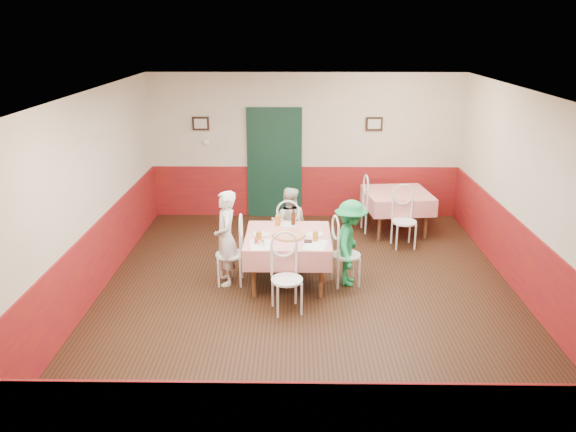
{
  "coord_description": "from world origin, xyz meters",
  "views": [
    {
      "loc": [
        -0.19,
        -7.2,
        3.64
      ],
      "look_at": [
        -0.29,
        0.37,
        1.05
      ],
      "focal_mm": 35.0,
      "sensor_mm": 36.0,
      "label": 1
    }
  ],
  "objects_px": {
    "chair_left": "(230,254)",
    "wallet": "(308,241)",
    "main_table": "(288,260)",
    "chair_second_a": "(356,208)",
    "diner_left": "(226,238)",
    "glass_c": "(278,221)",
    "diner_right": "(350,243)",
    "chair_near": "(287,280)",
    "chair_far": "(289,234)",
    "pizza": "(289,235)",
    "glass_b": "(315,236)",
    "chair_right": "(346,255)",
    "second_table": "(396,212)",
    "chair_second_b": "(404,222)",
    "beer_bottle": "(293,218)",
    "glass_a": "(259,237)",
    "diner_far": "(289,224)"
  },
  "relations": [
    {
      "from": "pizza",
      "to": "glass_c",
      "type": "relative_size",
      "value": 2.94
    },
    {
      "from": "glass_b",
      "to": "glass_c",
      "type": "relative_size",
      "value": 0.92
    },
    {
      "from": "glass_b",
      "to": "chair_far",
      "type": "bearing_deg",
      "value": 109.7
    },
    {
      "from": "glass_a",
      "to": "diner_left",
      "type": "distance_m",
      "value": 0.58
    },
    {
      "from": "pizza",
      "to": "glass_c",
      "type": "distance_m",
      "value": 0.5
    },
    {
      "from": "glass_c",
      "to": "wallet",
      "type": "relative_size",
      "value": 1.37
    },
    {
      "from": "chair_near",
      "to": "diner_right",
      "type": "relative_size",
      "value": 0.7
    },
    {
      "from": "glass_b",
      "to": "diner_right",
      "type": "bearing_deg",
      "value": 23.29
    },
    {
      "from": "chair_right",
      "to": "chair_second_b",
      "type": "bearing_deg",
      "value": -47.79
    },
    {
      "from": "chair_second_a",
      "to": "pizza",
      "type": "height_order",
      "value": "chair_second_a"
    },
    {
      "from": "chair_right",
      "to": "pizza",
      "type": "distance_m",
      "value": 0.9
    },
    {
      "from": "second_table",
      "to": "glass_b",
      "type": "height_order",
      "value": "glass_b"
    },
    {
      "from": "chair_far",
      "to": "main_table",
      "type": "bearing_deg",
      "value": 93.11
    },
    {
      "from": "chair_left",
      "to": "chair_right",
      "type": "distance_m",
      "value": 1.7
    },
    {
      "from": "diner_far",
      "to": "diner_right",
      "type": "xyz_separation_m",
      "value": [
        0.9,
        -0.9,
        0.03
      ]
    },
    {
      "from": "second_table",
      "to": "wallet",
      "type": "height_order",
      "value": "wallet"
    },
    {
      "from": "beer_bottle",
      "to": "wallet",
      "type": "bearing_deg",
      "value": -72.92
    },
    {
      "from": "wallet",
      "to": "diner_left",
      "type": "height_order",
      "value": "diner_left"
    },
    {
      "from": "diner_left",
      "to": "main_table",
      "type": "bearing_deg",
      "value": 80.73
    },
    {
      "from": "chair_second_b",
      "to": "beer_bottle",
      "type": "bearing_deg",
      "value": -156.8
    },
    {
      "from": "chair_second_b",
      "to": "diner_right",
      "type": "relative_size",
      "value": 0.7
    },
    {
      "from": "glass_b",
      "to": "glass_c",
      "type": "bearing_deg",
      "value": 130.65
    },
    {
      "from": "wallet",
      "to": "diner_far",
      "type": "xyz_separation_m",
      "value": [
        -0.28,
        1.17,
        -0.16
      ]
    },
    {
      "from": "chair_right",
      "to": "chair_second_b",
      "type": "height_order",
      "value": "same"
    },
    {
      "from": "second_table",
      "to": "main_table",
      "type": "bearing_deg",
      "value": -131.49
    },
    {
      "from": "second_table",
      "to": "diner_left",
      "type": "distance_m",
      "value": 3.63
    },
    {
      "from": "glass_a",
      "to": "glass_b",
      "type": "distance_m",
      "value": 0.79
    },
    {
      "from": "chair_left",
      "to": "wallet",
      "type": "xyz_separation_m",
      "value": [
        1.13,
        -0.28,
        0.32
      ]
    },
    {
      "from": "beer_bottle",
      "to": "wallet",
      "type": "xyz_separation_m",
      "value": [
        0.21,
        -0.68,
        -0.11
      ]
    },
    {
      "from": "second_table",
      "to": "diner_far",
      "type": "relative_size",
      "value": 0.92
    },
    {
      "from": "chair_far",
      "to": "diner_left",
      "type": "relative_size",
      "value": 0.64
    },
    {
      "from": "chair_left",
      "to": "glass_a",
      "type": "height_order",
      "value": "glass_a"
    },
    {
      "from": "chair_left",
      "to": "chair_right",
      "type": "height_order",
      "value": "same"
    },
    {
      "from": "glass_c",
      "to": "main_table",
      "type": "bearing_deg",
      "value": -68.9
    },
    {
      "from": "second_table",
      "to": "wallet",
      "type": "bearing_deg",
      "value": -123.95
    },
    {
      "from": "glass_b",
      "to": "wallet",
      "type": "relative_size",
      "value": 1.27
    },
    {
      "from": "chair_far",
      "to": "pizza",
      "type": "distance_m",
      "value": 0.96
    },
    {
      "from": "glass_a",
      "to": "beer_bottle",
      "type": "bearing_deg",
      "value": 54.8
    },
    {
      "from": "main_table",
      "to": "chair_second_a",
      "type": "bearing_deg",
      "value": 61.35
    },
    {
      "from": "wallet",
      "to": "diner_right",
      "type": "xyz_separation_m",
      "value": [
        0.62,
        0.27,
        -0.13
      ]
    },
    {
      "from": "second_table",
      "to": "beer_bottle",
      "type": "relative_size",
      "value": 4.74
    },
    {
      "from": "diner_far",
      "to": "chair_near",
      "type": "bearing_deg",
      "value": 97.72
    },
    {
      "from": "chair_far",
      "to": "diner_right",
      "type": "bearing_deg",
      "value": 139.75
    },
    {
      "from": "chair_second_a",
      "to": "wallet",
      "type": "relative_size",
      "value": 8.18
    },
    {
      "from": "glass_c",
      "to": "diner_right",
      "type": "distance_m",
      "value": 1.15
    },
    {
      "from": "pizza",
      "to": "main_table",
      "type": "bearing_deg",
      "value": 100.95
    },
    {
      "from": "glass_b",
      "to": "beer_bottle",
      "type": "xyz_separation_m",
      "value": [
        -0.31,
        0.63,
        0.05
      ]
    },
    {
      "from": "chair_far",
      "to": "wallet",
      "type": "distance_m",
      "value": 1.2
    },
    {
      "from": "chair_right",
      "to": "diner_left",
      "type": "bearing_deg",
      "value": 79.16
    },
    {
      "from": "wallet",
      "to": "diner_right",
      "type": "distance_m",
      "value": 0.69
    }
  ]
}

